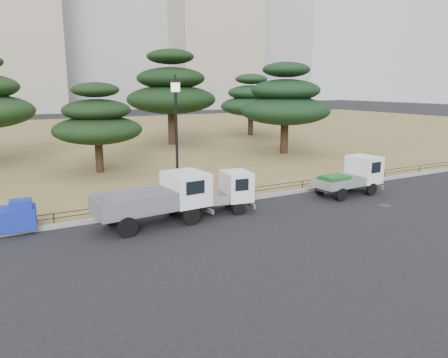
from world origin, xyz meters
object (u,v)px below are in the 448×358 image
truck_large (159,197)px  truck_kei_front (219,193)px  truck_kei_rear (351,176)px  street_lamp (176,120)px  tarp_pile (13,217)px

truck_large → truck_kei_front: truck_large is taller
truck_large → truck_kei_rear: (10.00, -0.12, -0.15)m
truck_large → truck_kei_rear: truck_large is taller
truck_large → street_lamp: street_lamp is taller
street_lamp → truck_large: bearing=-131.4°
truck_large → truck_kei_rear: bearing=-5.3°
truck_kei_front → tarp_pile: bearing=178.2°
truck_kei_front → truck_kei_rear: 7.24m
truck_kei_rear → tarp_pile: (-15.08, 1.73, -0.34)m
truck_kei_rear → tarp_pile: bearing=170.4°
truck_large → street_lamp: size_ratio=0.82×
truck_large → street_lamp: (1.50, 1.70, 2.81)m
truck_kei_front → truck_kei_rear: size_ratio=0.94×
truck_kei_front → tarp_pile: size_ratio=1.93×
truck_kei_rear → truck_large: bearing=176.2°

